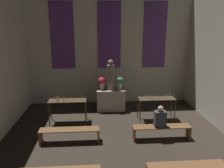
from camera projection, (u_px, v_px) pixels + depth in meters
name	position (u px, v px, depth m)	size (l,w,h in m)	color
wall_back	(109.00, 47.00, 9.80)	(7.53, 0.16, 5.15)	beige
altar	(111.00, 99.00, 9.40)	(1.19, 0.70, 0.91)	#BCB29E
statue	(111.00, 76.00, 9.13)	(0.32, 0.32, 1.27)	gray
flower_vase_left	(102.00, 82.00, 9.17)	(0.32, 0.32, 0.54)	beige
flower_vase_right	(120.00, 82.00, 9.22)	(0.32, 0.32, 0.54)	beige
candle_rack_left	(67.00, 103.00, 8.09)	(1.39, 0.48, 1.03)	#473823
candle_rack_right	(157.00, 101.00, 8.32)	(1.39, 0.48, 1.06)	#473823
pew_back_left	(70.00, 133.00, 6.76)	(1.84, 0.36, 0.44)	brown
pew_back_right	(162.00, 130.00, 6.96)	(1.84, 0.36, 0.44)	brown
person_seated	(160.00, 118.00, 6.85)	(0.36, 0.24, 0.69)	#383D47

